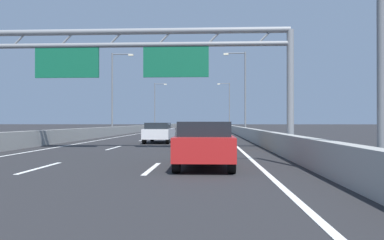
{
  "coord_description": "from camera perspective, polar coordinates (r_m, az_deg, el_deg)",
  "views": [
    {
      "loc": [
        3.62,
        1.04,
        1.48
      ],
      "look_at": [
        0.28,
        70.59,
        1.84
      ],
      "focal_mm": 34.22,
      "sensor_mm": 36.0,
      "label": 1
    }
  ],
  "objects": [
    {
      "name": "lane_dash_right_2",
      "position": [
        20.6,
        -2.33,
        -4.4
      ],
      "size": [
        0.16,
        3.0,
        0.01
      ],
      "primitive_type": "cube",
      "color": "white",
      "rests_on": "ground_plane"
    },
    {
      "name": "lane_dash_left_14",
      "position": [
        128.59,
        0.33,
        -0.96
      ],
      "size": [
        0.16,
        3.0,
        0.01
      ],
      "primitive_type": "cube",
      "color": "white",
      "rests_on": "ground_plane"
    },
    {
      "name": "lane_dash_left_12",
      "position": [
        110.61,
        -0.06,
        -1.06
      ],
      "size": [
        0.16,
        3.0,
        0.01
      ],
      "primitive_type": "cube",
      "color": "white",
      "rests_on": "ground_plane"
    },
    {
      "name": "lane_dash_left_7",
      "position": [
        65.7,
        -1.98,
        -1.58
      ],
      "size": [
        0.16,
        3.0,
        0.01
      ],
      "primitive_type": "cube",
      "color": "white",
      "rests_on": "ground_plane"
    },
    {
      "name": "lane_dash_left_3",
      "position": [
        29.99,
        -7.67,
        -3.11
      ],
      "size": [
        0.16,
        3.0,
        0.01
      ],
      "primitive_type": "cube",
      "color": "white",
      "rests_on": "ground_plane"
    },
    {
      "name": "streetlamp_left_far",
      "position": [
        75.98,
        -5.65,
        2.66
      ],
      "size": [
        2.58,
        0.28,
        9.5
      ],
      "color": "slate",
      "rests_on": "ground_plane"
    },
    {
      "name": "lane_dash_right_17",
      "position": [
        155.48,
        2.08,
        -0.84
      ],
      "size": [
        0.16,
        3.0,
        0.01
      ],
      "primitive_type": "cube",
      "color": "white",
      "rests_on": "ground_plane"
    },
    {
      "name": "lane_dash_right_15",
      "position": [
        137.48,
        1.99,
        -0.91
      ],
      "size": [
        0.16,
        3.0,
        0.01
      ],
      "primitive_type": "cube",
      "color": "white",
      "rests_on": "ground_plane"
    },
    {
      "name": "lane_dash_left_8",
      "position": [
        74.68,
        -1.41,
        -1.43
      ],
      "size": [
        0.16,
        3.0,
        0.01
      ],
      "primitive_type": "cube",
      "color": "white",
      "rests_on": "ground_plane"
    },
    {
      "name": "edge_line_left",
      "position": [
        87.43,
        -3.07,
        -1.26
      ],
      "size": [
        0.16,
        176.0,
        0.01
      ],
      "primitive_type": "cube",
      "color": "white",
      "rests_on": "ground_plane"
    },
    {
      "name": "lane_dash_left_15",
      "position": [
        137.58,
        0.49,
        -0.91
      ],
      "size": [
        0.16,
        3.0,
        0.01
      ],
      "primitive_type": "cube",
      "color": "white",
      "rests_on": "ground_plane"
    },
    {
      "name": "sign_gantry",
      "position": [
        19.55,
        -8.78,
        9.49
      ],
      "size": [
        15.85,
        0.36,
        6.36
      ],
      "color": "gray",
      "rests_on": "ground_plane"
    },
    {
      "name": "lane_dash_right_9",
      "position": [
        83.5,
        1.5,
        -1.31
      ],
      "size": [
        0.16,
        3.0,
        0.01
      ],
      "primitive_type": "cube",
      "color": "white",
      "rests_on": "ground_plane"
    },
    {
      "name": "lane_dash_right_8",
      "position": [
        74.5,
        1.35,
        -1.43
      ],
      "size": [
        0.16,
        3.0,
        0.01
      ],
      "primitive_type": "cube",
      "color": "white",
      "rests_on": "ground_plane"
    },
    {
      "name": "orange_car",
      "position": [
        20.15,
        2.51,
        -2.35
      ],
      "size": [
        1.73,
        4.17,
        1.47
      ],
      "color": "orange",
      "rests_on": "ground_plane"
    },
    {
      "name": "lane_dash_right_1",
      "position": [
        11.7,
        -6.26,
        -7.53
      ],
      "size": [
        0.16,
        3.0,
        0.01
      ],
      "primitive_type": "cube",
      "color": "white",
      "rests_on": "ground_plane"
    },
    {
      "name": "lane_dash_left_4",
      "position": [
        38.87,
        -5.27,
        -2.47
      ],
      "size": [
        0.16,
        3.0,
        0.01
      ],
      "primitive_type": "cube",
      "color": "white",
      "rests_on": "ground_plane"
    },
    {
      "name": "streetlamp_left_mid",
      "position": [
        43.59,
        -12.04,
        4.86
      ],
      "size": [
        2.58,
        0.28,
        9.5
      ],
      "color": "slate",
      "rests_on": "ground_plane"
    },
    {
      "name": "lane_dash_left_11",
      "position": [
        101.62,
        -0.31,
        -1.13
      ],
      "size": [
        0.16,
        3.0,
        0.01
      ],
      "primitive_type": "cube",
      "color": "white",
      "rests_on": "ground_plane"
    },
    {
      "name": "lane_dash_left_9",
      "position": [
        83.65,
        -0.97,
        -1.31
      ],
      "size": [
        0.16,
        3.0,
        0.01
      ],
      "primitive_type": "cube",
      "color": "white",
      "rests_on": "ground_plane"
    },
    {
      "name": "lane_dash_right_14",
      "position": [
        128.49,
        1.94,
        -0.96
      ],
      "size": [
        0.16,
        3.0,
        0.01
      ],
      "primitive_type": "cube",
      "color": "white",
      "rests_on": "ground_plane"
    },
    {
      "name": "red_car",
      "position": [
        12.21,
        1.99,
        -3.61
      ],
      "size": [
        1.81,
        4.64,
        1.49
      ],
      "color": "red",
      "rests_on": "ground_plane"
    },
    {
      "name": "lane_dash_right_16",
      "position": [
        146.48,
        2.04,
        -0.88
      ],
      "size": [
        0.16,
        3.0,
        0.01
      ],
      "primitive_type": "cube",
      "color": "white",
      "rests_on": "ground_plane"
    },
    {
      "name": "lane_dash_right_13",
      "position": [
        119.49,
        1.88,
        -1.01
      ],
      "size": [
        0.16,
        3.0,
        0.01
      ],
      "primitive_type": "cube",
      "color": "white",
      "rests_on": "ground_plane"
    },
    {
      "name": "lane_dash_right_10",
      "position": [
        92.49,
        1.62,
        -1.21
      ],
      "size": [
        0.16,
        3.0,
        0.01
      ],
      "primitive_type": "cube",
      "color": "white",
      "rests_on": "ground_plane"
    },
    {
      "name": "white_car",
      "position": [
        26.07,
        -5.14,
        -1.9
      ],
      "size": [
        1.79,
        4.5,
        1.42
      ],
      "color": "silver",
      "rests_on": "ground_plane"
    },
    {
      "name": "lane_dash_left_1",
      "position": [
        12.76,
        -22.55,
        -6.9
      ],
      "size": [
        0.16,
        3.0,
        0.01
      ],
      "primitive_type": "cube",
      "color": "white",
      "rests_on": "ground_plane"
    },
    {
      "name": "edge_line_right",
      "position": [
        86.99,
        3.82,
        -1.27
      ],
      "size": [
        0.16,
        176.0,
        0.01
      ],
      "primitive_type": "cube",
      "color": "white",
      "rests_on": "ground_plane"
    },
    {
      "name": "lane_dash_right_12",
      "position": [
        110.49,
        1.81,
        -1.06
      ],
      "size": [
        0.16,
        3.0,
        0.01
      ],
      "primitive_type": "cube",
      "color": "white",
      "rests_on": "ground_plane"
    },
    {
      "name": "lane_dash_left_17",
      "position": [
        155.57,
        0.75,
        -0.84
      ],
      "size": [
        0.16,
        3.0,
        0.01
      ],
      "primitive_type": "cube",
      "color": "white",
      "rests_on": "ground_plane"
    },
    {
      "name": "lane_dash_left_16",
      "position": [
        146.57,
        0.63,
        -0.88
      ],
      "size": [
        0.16,
        3.0,
        0.01
      ],
      "primitive_type": "cube",
      "color": "white",
      "rests_on": "ground_plane"
    },
    {
      "name": "streetlamp_right_far",
      "position": [
        75.27,
        5.68,
        2.69
      ],
      "size": [
        2.58,
        0.28,
        9.5
      ],
      "color": "slate",
      "rests_on": "ground_plane"
    },
    {
      "name": "lane_dash_right_7",
      "position": [
        65.51,
        1.16,
        -1.59
      ],
      "size": [
        0.16,
        3.0,
        0.01
      ],
      "primitive_type": "cube",
      "color": "white",
      "rests_on": "ground_plane"
    },
    {
      "name": "ground_plane",
      "position": [
        99.04,
        0.65,
        -1.16
      ],
      "size": [
        260.0,
        260.0,
        0.0
      ],
      "primitive_type": "plane",
      "color": "#262628"
    },
    {
      "name": "lane_dash_left_13",
      "position": [
        119.6,
        0.15,
        -1.01
      ],
      "size": [
        0.16,
        3.0,
        0.01
      ],
      "primitive_type": "cube",
      "color": "white",
      "rests_on": "ground_plane"
    },
    {
      "name": "lane_dash_left_5",
      "position": [
        47.79,
        -3.76,
        -2.06
      ],
      "size": [
        0.16,
        3.0,
        0.01
      ],
      "primitive_type": "cube",
      "color": "white",
      "rests_on": "ground_plane"
    },
    {
      "name": "lane_dash_right_6",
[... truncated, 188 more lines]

